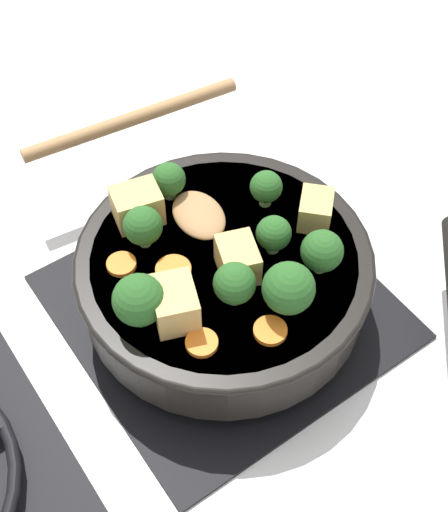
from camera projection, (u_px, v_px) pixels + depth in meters
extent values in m
plane|color=silver|center=(224.00, 307.00, 0.75)|extent=(2.40, 2.40, 0.00)
cube|color=black|center=(224.00, 305.00, 0.74)|extent=(0.31, 0.31, 0.01)
torus|color=black|center=(224.00, 296.00, 0.73)|extent=(0.24, 0.24, 0.01)
cube|color=black|center=(224.00, 296.00, 0.73)|extent=(0.01, 0.23, 0.01)
cube|color=black|center=(224.00, 296.00, 0.73)|extent=(0.23, 0.01, 0.01)
cylinder|color=black|center=(224.00, 275.00, 0.70)|extent=(0.28, 0.28, 0.06)
cylinder|color=brown|center=(224.00, 273.00, 0.70)|extent=(0.26, 0.26, 0.05)
torus|color=black|center=(224.00, 259.00, 0.68)|extent=(0.29, 0.29, 0.01)
ellipsoid|color=#A87A4C|center=(199.00, 215.00, 0.70)|extent=(0.07, 0.06, 0.01)
cylinder|color=#A87A4C|center=(133.00, 119.00, 0.79)|extent=(0.05, 0.25, 0.02)
cube|color=tan|center=(175.00, 304.00, 0.62)|extent=(0.06, 0.05, 0.04)
cube|color=tan|center=(137.00, 206.00, 0.70)|extent=(0.05, 0.05, 0.04)
cube|color=tan|center=(240.00, 258.00, 0.66)|extent=(0.05, 0.05, 0.03)
cube|color=tan|center=(316.00, 210.00, 0.70)|extent=(0.05, 0.05, 0.03)
cylinder|color=#709956|center=(320.00, 265.00, 0.67)|extent=(0.01, 0.01, 0.01)
sphere|color=#285B23|center=(322.00, 251.00, 0.65)|extent=(0.04, 0.04, 0.04)
cylinder|color=#709956|center=(287.00, 304.00, 0.64)|extent=(0.01, 0.01, 0.01)
sphere|color=#285B23|center=(289.00, 288.00, 0.62)|extent=(0.05, 0.05, 0.05)
cylinder|color=#709956|center=(234.00, 297.00, 0.64)|extent=(0.01, 0.01, 0.01)
sphere|color=#285B23|center=(235.00, 283.00, 0.63)|extent=(0.04, 0.04, 0.04)
cylinder|color=#709956|center=(273.00, 246.00, 0.68)|extent=(0.01, 0.01, 0.01)
sphere|color=#285B23|center=(274.00, 233.00, 0.67)|extent=(0.03, 0.03, 0.03)
cylinder|color=#709956|center=(170.00, 192.00, 0.72)|extent=(0.01, 0.01, 0.01)
sphere|color=#285B23|center=(169.00, 179.00, 0.71)|extent=(0.03, 0.03, 0.03)
cylinder|color=#709956|center=(145.00, 239.00, 0.68)|extent=(0.01, 0.01, 0.01)
sphere|color=#285B23|center=(143.00, 226.00, 0.67)|extent=(0.04, 0.04, 0.04)
cylinder|color=#709956|center=(141.00, 315.00, 0.63)|extent=(0.01, 0.01, 0.01)
sphere|color=#285B23|center=(139.00, 300.00, 0.61)|extent=(0.05, 0.05, 0.05)
cylinder|color=#709956|center=(265.00, 199.00, 0.72)|extent=(0.01, 0.01, 0.01)
sphere|color=#285B23|center=(266.00, 187.00, 0.70)|extent=(0.03, 0.03, 0.03)
cylinder|color=orange|center=(121.00, 264.00, 0.67)|extent=(0.03, 0.03, 0.01)
cylinder|color=orange|center=(173.00, 270.00, 0.67)|extent=(0.03, 0.03, 0.01)
cylinder|color=orange|center=(202.00, 343.00, 0.62)|extent=(0.03, 0.03, 0.01)
cylinder|color=orange|center=(270.00, 331.00, 0.62)|extent=(0.03, 0.03, 0.01)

